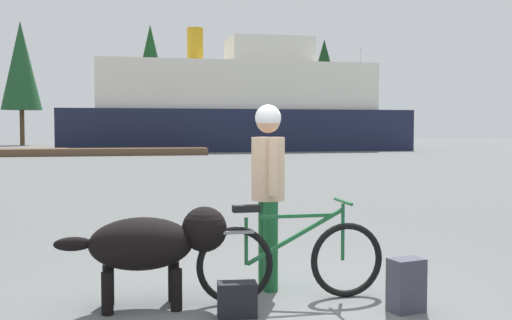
{
  "coord_description": "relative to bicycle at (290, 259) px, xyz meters",
  "views": [
    {
      "loc": [
        -1.23,
        -4.99,
        1.55
      ],
      "look_at": [
        0.21,
        1.77,
        1.19
      ],
      "focal_mm": 42.62,
      "sensor_mm": 36.0,
      "label": 1
    }
  ],
  "objects": [
    {
      "name": "handbag_pannier",
      "position": [
        -0.55,
        -0.37,
        -0.23
      ],
      "size": [
        0.33,
        0.21,
        0.29
      ],
      "primitive_type": "cube",
      "rotation": [
        0.0,
        0.0,
        -0.09
      ],
      "color": "black",
      "rests_on": "ground_plane"
    },
    {
      "name": "pine_tree_center",
      "position": [
        0.78,
        50.05,
        6.26
      ],
      "size": [
        3.75,
        3.75,
        10.77
      ],
      "color": "#4C331E",
      "rests_on": "ground_plane"
    },
    {
      "name": "sailboat_moored",
      "position": [
        15.38,
        36.86,
        0.11
      ],
      "size": [
        7.48,
        2.09,
        7.44
      ],
      "color": "navy",
      "rests_on": "ground_plane"
    },
    {
      "name": "dock_pier",
      "position": [
        -5.83,
        30.46,
        -0.18
      ],
      "size": [
        17.96,
        2.55,
        0.4
      ],
      "primitive_type": "cube",
      "color": "brown",
      "rests_on": "ground_plane"
    },
    {
      "name": "ferry_boat",
      "position": [
        6.18,
        36.58,
        2.54
      ],
      "size": [
        23.45,
        7.03,
        8.37
      ],
      "color": "#191E38",
      "rests_on": "ground_plane"
    },
    {
      "name": "person_cyclist",
      "position": [
        -0.1,
        0.45,
        0.7
      ],
      "size": [
        0.32,
        0.53,
        1.78
      ],
      "color": "#19592D",
      "rests_on": "ground_plane"
    },
    {
      "name": "bicycle",
      "position": [
        0.0,
        0.0,
        0.0
      ],
      "size": [
        1.73,
        0.44,
        0.9
      ],
      "color": "black",
      "rests_on": "ground_plane"
    },
    {
      "name": "backpack",
      "position": [
        0.87,
        -0.52,
        -0.15
      ],
      "size": [
        0.32,
        0.26,
        0.45
      ],
      "primitive_type": "cube",
      "rotation": [
        0.0,
        0.0,
        0.22
      ],
      "color": "#3F3F4C",
      "rests_on": "ground_plane"
    },
    {
      "name": "pine_tree_mid_back",
      "position": [
        -10.49,
        52.17,
        6.7
      ],
      "size": [
        3.51,
        3.51,
        11.05
      ],
      "color": "#4C331E",
      "rests_on": "ground_plane"
    },
    {
      "name": "pine_tree_far_right",
      "position": [
        16.02,
        47.06,
        6.01
      ],
      "size": [
        3.41,
        3.41,
        9.47
      ],
      "color": "#4C331E",
      "rests_on": "ground_plane"
    },
    {
      "name": "ground_plane",
      "position": [
        -0.2,
        -0.22,
        -0.38
      ],
      "size": [
        160.0,
        160.0,
        0.0
      ],
      "primitive_type": "plane",
      "color": "#595B5B"
    },
    {
      "name": "dog",
      "position": [
        -1.21,
        0.06,
        0.19
      ],
      "size": [
        1.47,
        0.53,
        0.87
      ],
      "color": "black",
      "rests_on": "ground_plane"
    }
  ]
}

